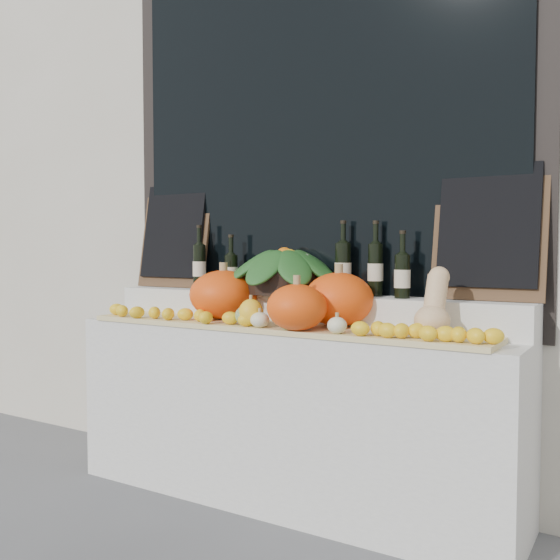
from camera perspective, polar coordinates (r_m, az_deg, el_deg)
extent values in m
cube|color=beige|center=(3.86, 6.47, 17.54)|extent=(7.00, 0.90, 4.50)
cube|color=black|center=(3.39, 3.16, 13.54)|extent=(2.40, 0.04, 2.10)
cube|color=black|center=(3.37, 2.91, 13.62)|extent=(2.20, 0.02, 2.00)
cube|color=silver|center=(3.21, 0.71, -12.16)|extent=(2.30, 0.55, 0.88)
cube|color=silver|center=(3.24, 2.07, -2.65)|extent=(2.30, 0.25, 0.16)
cube|color=tan|center=(3.02, -0.49, -4.36)|extent=(2.10, 0.32, 0.02)
ellipsoid|color=#FF510D|center=(3.26, -5.18, -1.34)|extent=(0.37, 0.37, 0.26)
ellipsoid|color=#FF510D|center=(2.96, 5.39, -1.78)|extent=(0.42, 0.42, 0.26)
ellipsoid|color=#FF510D|center=(2.80, 1.54, -2.51)|extent=(0.28, 0.28, 0.21)
ellipsoid|color=#DDB182|center=(2.68, 13.73, -3.65)|extent=(0.15, 0.15, 0.13)
cylinder|color=#DDB182|center=(2.72, 14.07, -1.23)|extent=(0.09, 0.14, 0.18)
sphere|color=#DDB182|center=(2.75, 14.34, 0.27)|extent=(0.09, 0.09, 0.09)
ellipsoid|color=#2E601C|center=(2.83, 0.84, -3.64)|extent=(0.11, 0.11, 0.09)
cylinder|color=#988153|center=(2.82, 0.84, -2.47)|extent=(0.02, 0.02, 0.02)
ellipsoid|color=#2E601C|center=(2.99, -3.13, -3.26)|extent=(0.11, 0.11, 0.10)
cylinder|color=#988153|center=(2.99, -3.13, -2.14)|extent=(0.02, 0.02, 0.02)
ellipsoid|color=#F2EEC2|center=(2.91, -1.86, -3.66)|extent=(0.09, 0.09, 0.07)
cylinder|color=#988153|center=(2.91, -1.86, -2.74)|extent=(0.02, 0.02, 0.02)
ellipsoid|color=yellow|center=(2.97, -2.67, -2.98)|extent=(0.12, 0.12, 0.13)
cylinder|color=#988153|center=(2.96, -2.68, -1.52)|extent=(0.02, 0.02, 0.02)
ellipsoid|color=#F2EEC2|center=(2.72, 5.24, -4.15)|extent=(0.09, 0.09, 0.07)
cylinder|color=#988153|center=(2.71, 5.24, -3.15)|extent=(0.02, 0.02, 0.02)
cylinder|color=black|center=(3.27, 0.41, -0.14)|extent=(0.44, 0.44, 0.12)
cylinder|color=black|center=(3.60, -7.38, 1.18)|extent=(0.07, 0.07, 0.25)
cylinder|color=black|center=(3.59, -7.40, 3.98)|extent=(0.03, 0.03, 0.10)
cylinder|color=beige|center=(3.60, -7.38, 1.02)|extent=(0.08, 0.08, 0.08)
cylinder|color=black|center=(3.60, -7.41, 4.88)|extent=(0.03, 0.03, 0.02)
cylinder|color=black|center=(3.46, -4.49, 0.66)|extent=(0.07, 0.07, 0.20)
cylinder|color=black|center=(3.46, -4.50, 3.11)|extent=(0.03, 0.03, 0.10)
cylinder|color=beige|center=(3.46, -4.49, 0.49)|extent=(0.08, 0.08, 0.08)
cylinder|color=black|center=(3.46, -4.50, 4.03)|extent=(0.03, 0.03, 0.02)
cylinder|color=black|center=(3.15, 5.78, 1.00)|extent=(0.08, 0.08, 0.26)
cylinder|color=black|center=(3.15, 5.80, 4.27)|extent=(0.03, 0.03, 0.10)
cylinder|color=beige|center=(3.15, 5.78, 0.82)|extent=(0.08, 0.08, 0.08)
cylinder|color=black|center=(3.15, 5.81, 5.29)|extent=(0.03, 0.03, 0.02)
cylinder|color=black|center=(3.08, 8.72, 0.90)|extent=(0.07, 0.07, 0.26)
cylinder|color=black|center=(3.08, 8.74, 4.20)|extent=(0.03, 0.03, 0.10)
cylinder|color=beige|center=(3.08, 8.72, 0.71)|extent=(0.08, 0.08, 0.08)
cylinder|color=black|center=(3.08, 8.75, 5.24)|extent=(0.03, 0.03, 0.02)
cylinder|color=black|center=(2.98, 11.12, 0.31)|extent=(0.07, 0.07, 0.20)
cylinder|color=black|center=(2.97, 11.15, 3.24)|extent=(0.03, 0.03, 0.10)
cylinder|color=beige|center=(2.98, 11.11, 0.12)|extent=(0.08, 0.08, 0.08)
cylinder|color=black|center=(2.98, 11.16, 4.31)|extent=(0.03, 0.03, 0.02)
cube|color=#4C331E|center=(3.82, -9.57, 3.98)|extent=(0.50, 0.12, 0.61)
cube|color=black|center=(3.81, -9.72, 4.43)|extent=(0.44, 0.11, 0.55)
cube|color=#4C331E|center=(2.96, 18.55, 4.16)|extent=(0.50, 0.12, 0.61)
cube|color=black|center=(2.95, 18.49, 4.75)|extent=(0.44, 0.11, 0.55)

